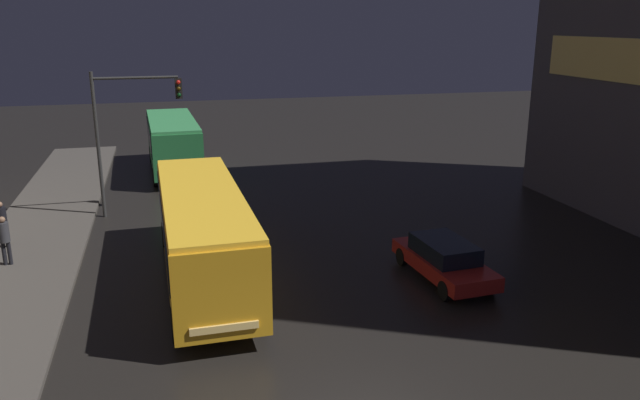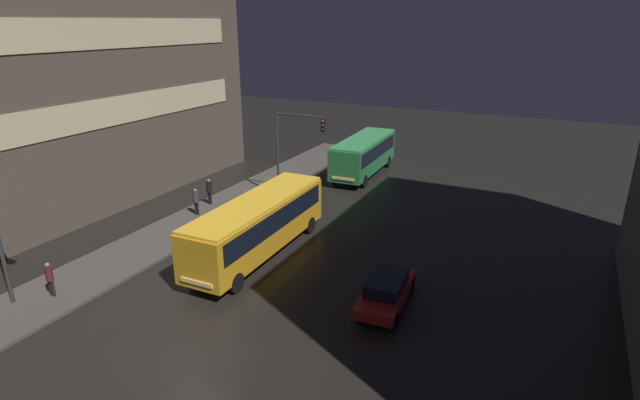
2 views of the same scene
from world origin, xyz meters
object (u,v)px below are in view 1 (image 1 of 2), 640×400
bus_near (203,227)px  pedestrian_mid (4,236)px  bus_far (173,140)px  pedestrian_far (2,220)px  traffic_light_main (127,119)px  car_taxi (444,259)px

bus_near → pedestrian_mid: bus_near is taller
bus_near → bus_far: bus_near is taller
bus_far → bus_near: bearing=89.7°
bus_near → pedestrian_mid: bearing=-24.8°
bus_near → bus_far: (-0.54, 16.69, -0.03)m
pedestrian_far → traffic_light_main: 6.73m
bus_near → traffic_light_main: (-2.58, 8.56, 2.45)m
car_taxi → pedestrian_mid: bearing=-21.8°
car_taxi → traffic_light_main: 15.19m
bus_far → pedestrian_far: (-6.74, -11.73, -0.70)m
traffic_light_main → bus_near: bearing=-73.2°
car_taxi → traffic_light_main: bearing=-48.5°
pedestrian_mid → pedestrian_far: pedestrian_far is taller
bus_far → pedestrian_far: bus_far is taller
car_taxi → pedestrian_far: (-15.25, 6.67, 0.52)m
car_taxi → pedestrian_mid: (-14.75, 4.68, 0.50)m
bus_far → pedestrian_mid: bus_far is taller
bus_far → pedestrian_far: bearing=57.9°
bus_near → traffic_light_main: size_ratio=1.66×
bus_near → traffic_light_main: 9.27m
car_taxi → pedestrian_mid: pedestrian_mid is taller
bus_far → car_taxi: (8.51, -18.41, -1.22)m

